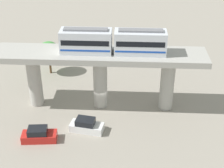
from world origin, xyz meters
TOP-DOWN VIEW (x-y plane):
  - ground_plane at (0.00, 0.00)m, footprint 120.00×120.00m
  - viaduct at (0.00, 0.00)m, footprint 5.20×28.00m
  - train at (0.00, -1.74)m, footprint 2.64×13.55m
  - parked_car_red at (-8.15, 6.84)m, footprint 2.19×4.35m
  - parked_car_white at (-5.96, 1.31)m, footprint 2.48×4.44m
  - tree_near_viaduct at (9.50, 9.18)m, footprint 3.71×3.71m

SIDE VIEW (x-z plane):
  - ground_plane at x=0.00m, z-range 0.00..0.00m
  - parked_car_red at x=-8.15m, z-range -0.14..1.62m
  - parked_car_white at x=-5.96m, z-range -0.14..1.62m
  - tree_near_viaduct at x=9.50m, z-range 0.90..6.45m
  - viaduct at x=0.00m, z-range 2.03..10.27m
  - train at x=0.00m, z-range 8.14..11.38m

